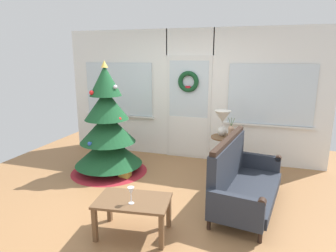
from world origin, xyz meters
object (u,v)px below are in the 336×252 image
at_px(settee_sofa, 240,180).
at_px(wine_glass, 131,192).
at_px(side_table, 225,148).
at_px(table_lamp, 223,120).
at_px(coffee_table, 133,205).
at_px(christmas_tree, 108,133).
at_px(flower_vase, 231,131).
at_px(gift_box, 125,173).

distance_m(settee_sofa, wine_glass, 1.62).
relative_size(side_table, wine_glass, 3.57).
xyz_separation_m(table_lamp, coffee_table, (-0.71, -2.14, -0.61)).
bearing_deg(coffee_table, christmas_tree, 126.68).
relative_size(christmas_tree, wine_glass, 10.09).
bearing_deg(settee_sofa, table_lamp, 111.33).
height_order(flower_vase, gift_box, flower_vase).
relative_size(flower_vase, wine_glass, 1.79).
xyz_separation_m(christmas_tree, gift_box, (0.40, -0.19, -0.62)).
bearing_deg(flower_vase, settee_sofa, -75.26).
height_order(side_table, flower_vase, flower_vase).
bearing_deg(gift_box, coffee_table, -60.64).
bearing_deg(christmas_tree, wine_glass, -54.26).
bearing_deg(wine_glass, table_lamp, 72.72).
bearing_deg(table_lamp, christmas_tree, -165.25).
bearing_deg(settee_sofa, flower_vase, 104.74).
height_order(side_table, coffee_table, side_table).
relative_size(settee_sofa, wine_glass, 8.87).
bearing_deg(flower_vase, gift_box, -160.62).
xyz_separation_m(side_table, flower_vase, (0.10, -0.06, 0.32)).
bearing_deg(coffee_table, side_table, 69.72).
distance_m(table_lamp, wine_glass, 2.37).
bearing_deg(flower_vase, wine_glass, -111.85).
xyz_separation_m(flower_vase, coffee_table, (-0.87, -2.04, -0.44)).
bearing_deg(christmas_tree, side_table, 13.24).
bearing_deg(wine_glass, flower_vase, 68.15).
relative_size(christmas_tree, gift_box, 11.03).
relative_size(settee_sofa, coffee_table, 1.92).
bearing_deg(table_lamp, wine_glass, -107.28).
height_order(settee_sofa, table_lamp, table_lamp).
distance_m(table_lamp, coffee_table, 2.33).
relative_size(flower_vase, coffee_table, 0.39).
xyz_separation_m(christmas_tree, wine_glass, (1.24, -1.72, -0.13)).
height_order(wine_glass, gift_box, wine_glass).
bearing_deg(flower_vase, side_table, 149.04).
height_order(table_lamp, flower_vase, table_lamp).
relative_size(christmas_tree, settee_sofa, 1.14).
bearing_deg(coffee_table, wine_glass, -75.73).
xyz_separation_m(christmas_tree, flower_vase, (2.09, 0.41, 0.10)).
height_order(flower_vase, wine_glass, flower_vase).
bearing_deg(coffee_table, table_lamp, 71.51).
xyz_separation_m(settee_sofa, gift_box, (-1.94, 0.36, -0.29)).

